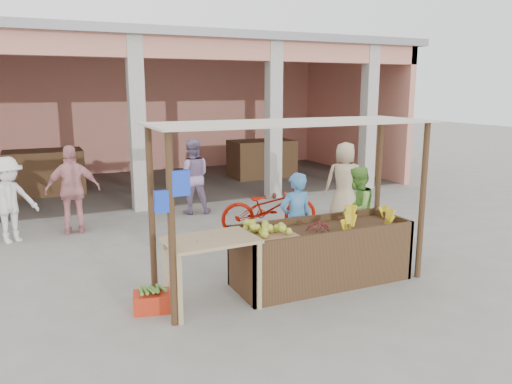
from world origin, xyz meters
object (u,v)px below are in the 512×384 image
fruit_stall (321,256)px  red_crate (152,302)px  side_table (211,249)px  vendor_green (357,208)px  vendor_blue (296,217)px  motorcycle (269,207)px

fruit_stall → red_crate: (-2.51, 0.05, -0.28)m
side_table → vendor_green: (3.06, 1.09, 0.01)m
side_table → red_crate: (-0.75, 0.19, -0.67)m
side_table → vendor_blue: (1.73, 0.87, 0.03)m
fruit_stall → vendor_green: vendor_green is taller
red_crate → motorcycle: 3.94m
fruit_stall → vendor_green: size_ratio=1.62×
red_crate → side_table: bearing=-2.3°
side_table → vendor_green: bearing=16.8°
fruit_stall → side_table: (-1.76, -0.14, 0.39)m
side_table → vendor_green: vendor_green is taller
fruit_stall → vendor_blue: size_ratio=1.58×
red_crate → vendor_green: vendor_green is taller
fruit_stall → vendor_green: (1.30, 0.94, 0.40)m
motorcycle → side_table: bearing=151.3°
vendor_blue → vendor_green: bearing=-170.2°
fruit_stall → motorcycle: (0.43, 2.64, 0.13)m
side_table → red_crate: size_ratio=2.53×
red_crate → motorcycle: (2.94, 2.59, 0.41)m
vendor_blue → motorcycle: size_ratio=0.81×
side_table → motorcycle: (2.19, 2.78, -0.26)m
vendor_green → motorcycle: bearing=-95.9°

